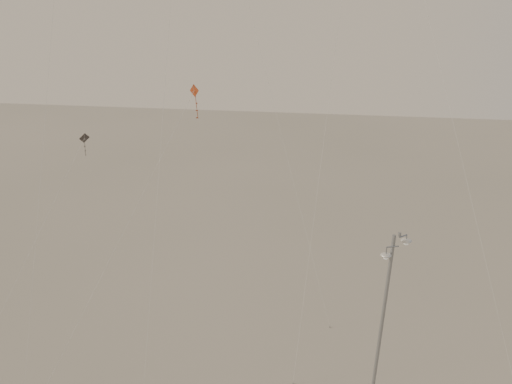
# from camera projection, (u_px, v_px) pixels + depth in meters

# --- Properties ---
(street_lamp) EXTENTS (1.44, 1.09, 9.99)m
(street_lamp) POSITION_uv_depth(u_px,v_px,m) (384.00, 320.00, 27.82)
(street_lamp) COLOR gray
(street_lamp) RESTS_ON ground
(kite_3) EXTENTS (7.38, 9.64, 16.50)m
(kite_3) POSITION_uv_depth(u_px,v_px,m) (142.00, 197.00, 25.36)
(kite_3) COLOR maroon
(kite_3) RESTS_ON ground
(kite_4) EXTENTS (7.11, 11.95, 24.38)m
(kite_4) POSITION_uv_depth(u_px,v_px,m) (432.00, 37.00, 30.91)
(kite_4) COLOR #342E2B
(kite_4) RESTS_ON ground
(kite_6) EXTENTS (3.43, 11.74, 12.32)m
(kite_6) POSITION_uv_depth(u_px,v_px,m) (56.00, 199.00, 33.28)
(kite_6) COLOR #342E2B
(kite_6) RESTS_ON ground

